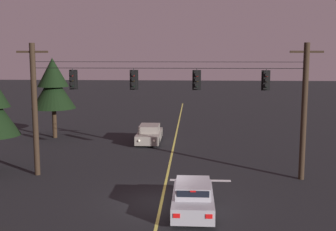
{
  "coord_description": "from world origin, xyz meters",
  "views": [
    {
      "loc": [
        1.48,
        -19.88,
        7.1
      ],
      "look_at": [
        0.0,
        5.27,
        3.42
      ],
      "focal_mm": 46.52,
      "sensor_mm": 36.0,
      "label": 1
    }
  ],
  "objects_px": {
    "traffic_light_centre": "(197,80)",
    "traffic_light_right_inner": "(266,80)",
    "car_waiting_near_lane": "(193,197)",
    "tree_verge_near": "(53,86)",
    "traffic_light_left_inner": "(134,80)",
    "car_oncoming_lead": "(149,134)",
    "traffic_light_leftmost": "(73,80)"
  },
  "relations": [
    {
      "from": "traffic_light_centre",
      "to": "car_waiting_near_lane",
      "type": "relative_size",
      "value": 0.28
    },
    {
      "from": "traffic_light_left_inner",
      "to": "traffic_light_centre",
      "type": "height_order",
      "value": "same"
    },
    {
      "from": "traffic_light_leftmost",
      "to": "traffic_light_centre",
      "type": "distance_m",
      "value": 6.97
    },
    {
      "from": "traffic_light_centre",
      "to": "car_waiting_near_lane",
      "type": "distance_m",
      "value": 7.28
    },
    {
      "from": "traffic_light_left_inner",
      "to": "traffic_light_right_inner",
      "type": "xyz_separation_m",
      "value": [
        7.32,
        0.0,
        0.0
      ]
    },
    {
      "from": "traffic_light_left_inner",
      "to": "car_waiting_near_lane",
      "type": "bearing_deg",
      "value": -58.02
    },
    {
      "from": "traffic_light_left_inner",
      "to": "traffic_light_centre",
      "type": "relative_size",
      "value": 1.0
    },
    {
      "from": "traffic_light_centre",
      "to": "car_oncoming_lead",
      "type": "distance_m",
      "value": 11.35
    },
    {
      "from": "traffic_light_leftmost",
      "to": "car_oncoming_lead",
      "type": "bearing_deg",
      "value": 70.78
    },
    {
      "from": "traffic_light_leftmost",
      "to": "traffic_light_centre",
      "type": "xyz_separation_m",
      "value": [
        6.97,
        0.0,
        0.0
      ]
    },
    {
      "from": "traffic_light_centre",
      "to": "car_oncoming_lead",
      "type": "height_order",
      "value": "traffic_light_centre"
    },
    {
      "from": "tree_verge_near",
      "to": "car_waiting_near_lane",
      "type": "bearing_deg",
      "value": -54.79
    },
    {
      "from": "traffic_light_centre",
      "to": "car_oncoming_lead",
      "type": "xyz_separation_m",
      "value": [
        -3.63,
        9.56,
        -4.91
      ]
    },
    {
      "from": "traffic_light_centre",
      "to": "tree_verge_near",
      "type": "relative_size",
      "value": 0.18
    },
    {
      "from": "traffic_light_centre",
      "to": "traffic_light_right_inner",
      "type": "height_order",
      "value": "same"
    },
    {
      "from": "traffic_light_left_inner",
      "to": "traffic_light_centre",
      "type": "distance_m",
      "value": 3.51
    },
    {
      "from": "car_waiting_near_lane",
      "to": "tree_verge_near",
      "type": "bearing_deg",
      "value": 125.21
    },
    {
      "from": "traffic_light_left_inner",
      "to": "traffic_light_leftmost",
      "type": "bearing_deg",
      "value": 180.0
    },
    {
      "from": "traffic_light_right_inner",
      "to": "traffic_light_left_inner",
      "type": "bearing_deg",
      "value": 180.0
    },
    {
      "from": "traffic_light_right_inner",
      "to": "traffic_light_leftmost",
      "type": "bearing_deg",
      "value": 180.0
    },
    {
      "from": "traffic_light_right_inner",
      "to": "car_waiting_near_lane",
      "type": "height_order",
      "value": "traffic_light_right_inner"
    },
    {
      "from": "traffic_light_centre",
      "to": "car_oncoming_lead",
      "type": "bearing_deg",
      "value": 110.82
    },
    {
      "from": "traffic_light_leftmost",
      "to": "traffic_light_left_inner",
      "type": "relative_size",
      "value": 1.0
    },
    {
      "from": "traffic_light_left_inner",
      "to": "tree_verge_near",
      "type": "relative_size",
      "value": 0.18
    },
    {
      "from": "traffic_light_right_inner",
      "to": "traffic_light_centre",
      "type": "bearing_deg",
      "value": 180.0
    },
    {
      "from": "traffic_light_centre",
      "to": "traffic_light_right_inner",
      "type": "relative_size",
      "value": 1.0
    },
    {
      "from": "car_waiting_near_lane",
      "to": "car_oncoming_lead",
      "type": "relative_size",
      "value": 0.98
    },
    {
      "from": "traffic_light_right_inner",
      "to": "car_waiting_near_lane",
      "type": "xyz_separation_m",
      "value": [
        -3.96,
        -5.37,
        -4.91
      ]
    },
    {
      "from": "car_waiting_near_lane",
      "to": "traffic_light_centre",
      "type": "bearing_deg",
      "value": 88.33
    },
    {
      "from": "car_oncoming_lead",
      "to": "tree_verge_near",
      "type": "relative_size",
      "value": 0.67
    },
    {
      "from": "traffic_light_centre",
      "to": "car_waiting_near_lane",
      "type": "height_order",
      "value": "traffic_light_centre"
    },
    {
      "from": "traffic_light_leftmost",
      "to": "car_waiting_near_lane",
      "type": "xyz_separation_m",
      "value": [
        6.81,
        -5.37,
        -4.91
      ]
    }
  ]
}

